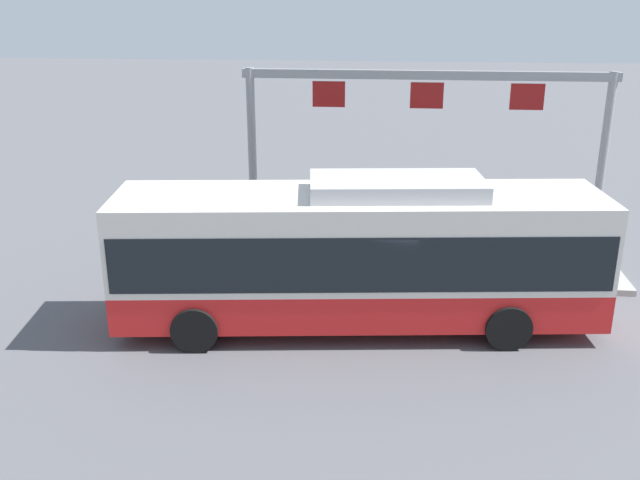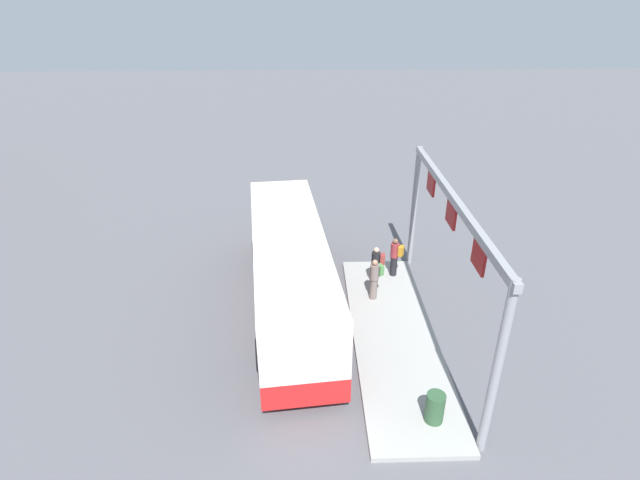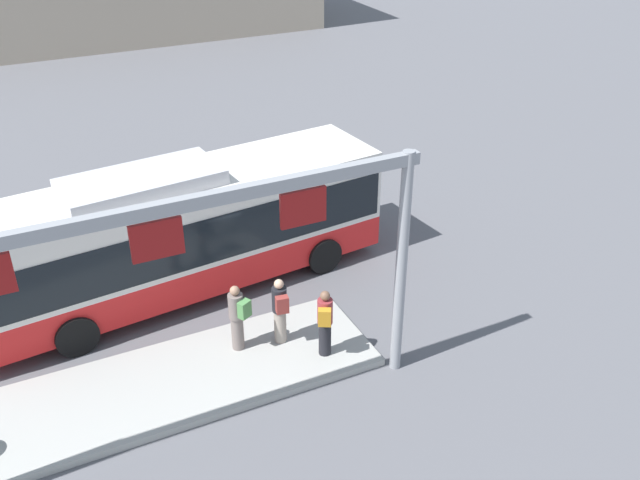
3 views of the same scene
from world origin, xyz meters
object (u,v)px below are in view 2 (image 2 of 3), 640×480
(bus_main, at_px, (290,266))
(person_waiting_near, at_px, (376,265))
(trash_bin, at_px, (435,408))
(person_boarding, at_px, (395,256))
(person_waiting_mid, at_px, (375,278))

(bus_main, bearing_deg, person_waiting_near, -75.09)
(bus_main, height_order, trash_bin, bus_main)
(person_boarding, xyz_separation_m, trash_bin, (-7.66, 0.16, -0.44))
(person_waiting_near, bearing_deg, trash_bin, 104.77)
(bus_main, distance_m, person_boarding, 4.72)
(person_boarding, height_order, person_waiting_mid, same)
(bus_main, height_order, person_boarding, bus_main)
(bus_main, xyz_separation_m, trash_bin, (-5.67, -4.05, -1.20))
(person_waiting_near, distance_m, person_waiting_mid, 0.97)
(bus_main, bearing_deg, trash_bin, -150.56)
(person_waiting_mid, bearing_deg, person_boarding, -149.71)
(person_waiting_mid, relative_size, trash_bin, 1.86)
(person_boarding, distance_m, person_waiting_mid, 1.96)
(bus_main, relative_size, person_waiting_mid, 6.51)
(person_waiting_near, height_order, trash_bin, person_waiting_near)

